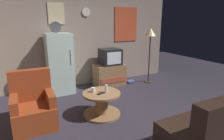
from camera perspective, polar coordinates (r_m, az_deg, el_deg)
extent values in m
plane|color=#2D2833|center=(3.59, 6.36, -15.02)|extent=(12.00, 12.00, 0.00)
cube|color=gray|center=(5.37, -7.70, 9.01)|extent=(5.20, 0.10, 2.52)
cube|color=#C64C2D|center=(5.81, 4.29, 13.69)|extent=(0.76, 0.02, 1.00)
cube|color=beige|center=(5.08, -16.69, 16.15)|extent=(0.40, 0.02, 0.52)
cylinder|color=silver|center=(5.29, -7.93, 17.09)|extent=(0.22, 0.03, 0.22)
cube|color=silver|center=(4.84, -15.67, 1.88)|extent=(0.60, 0.60, 1.50)
cylinder|color=silver|center=(4.55, -12.37, 3.88)|extent=(0.02, 0.02, 0.36)
cylinder|color=#4C4C51|center=(4.64, -16.85, 12.39)|extent=(0.26, 0.04, 0.26)
cube|color=#8E6642|center=(5.32, -0.82, -1.45)|extent=(0.84, 0.52, 0.60)
cube|color=#AD4733|center=(5.12, 0.48, -3.15)|extent=(0.76, 0.01, 0.14)
cube|color=black|center=(5.21, -0.57, 4.09)|extent=(0.54, 0.50, 0.44)
cube|color=silver|center=(4.99, 0.70, 3.62)|extent=(0.41, 0.01, 0.33)
cylinder|color=#332D28|center=(5.75, 10.95, -3.48)|extent=(0.24, 0.24, 0.02)
cylinder|color=#332D28|center=(5.58, 11.29, 3.27)|extent=(0.04, 0.04, 1.40)
cone|color=#F2D18C|center=(5.49, 11.70, 11.28)|extent=(0.32, 0.32, 0.22)
cylinder|color=#8E6642|center=(3.77, -3.09, -13.10)|extent=(0.72, 0.72, 0.04)
cylinder|color=#8E6642|center=(3.67, -3.14, -10.22)|extent=(0.24, 0.24, 0.42)
cylinder|color=#8E6642|center=(3.59, -3.18, -7.20)|extent=(0.72, 0.72, 0.04)
cylinder|color=silver|center=(3.57, -1.78, -5.67)|extent=(0.05, 0.05, 0.15)
cylinder|color=silver|center=(3.61, -5.74, -6.02)|extent=(0.08, 0.08, 0.09)
cube|color=black|center=(3.52, -3.41, -7.13)|extent=(0.16, 0.09, 0.02)
cube|color=maroon|center=(3.56, -22.52, -12.80)|extent=(0.68, 0.68, 0.40)
cube|color=maroon|center=(3.62, -23.59, -4.20)|extent=(0.68, 0.16, 0.56)
cube|color=maroon|center=(3.44, -27.71, -8.86)|extent=(0.12, 0.60, 0.20)
cube|color=maroon|center=(3.45, -18.36, -7.76)|extent=(0.12, 0.60, 0.20)
cube|color=black|center=(3.25, 29.33, -16.37)|extent=(1.70, 0.80, 0.40)
cube|color=#3E544E|center=(5.59, 5.65, -3.83)|extent=(0.21, 0.13, 0.02)
cube|color=#845F44|center=(5.58, 5.65, -3.63)|extent=(0.18, 0.17, 0.02)
cube|color=#4052A5|center=(5.57, 5.66, -3.39)|extent=(0.20, 0.18, 0.03)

